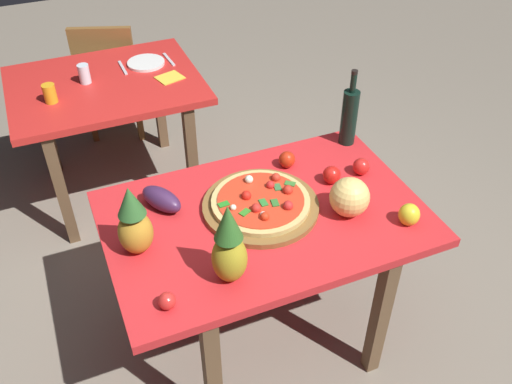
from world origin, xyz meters
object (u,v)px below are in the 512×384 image
Objects in this scene: wine_bottle at (349,116)px; tomato_by_bottle at (332,175)px; pineapple_left at (229,248)px; tomato_beside_pepper at (167,301)px; napkin_folded at (170,78)px; tomato_near_board at (361,166)px; dinner_plate at (146,63)px; bell_pepper at (409,215)px; tomato_at_corner at (287,160)px; dining_chair at (110,73)px; pineapple_right at (134,224)px; pizza at (261,201)px; melon at (350,197)px; pizza_board at (261,206)px; background_table at (107,98)px; drinking_glass_water at (84,74)px; eggplant at (162,199)px; drinking_glass_juice at (50,93)px; fork_utensil at (123,68)px; display_table at (264,231)px; knife_utensil at (169,59)px.

tomato_by_bottle is (-0.22, -0.25, -0.11)m from wine_bottle.
tomato_beside_pepper is at bearing -170.23° from pineapple_left.
napkin_folded is (0.22, 1.55, -0.15)m from pineapple_left.
dinner_plate is at bearing 113.51° from tomato_near_board.
tomato_at_corner is at bearing 118.30° from bell_pepper.
pineapple_right is at bearing 102.80° from dining_chair.
melon is (0.31, -0.16, 0.04)m from pizza.
tomato_near_board reaches higher than tomato_beside_pepper.
wine_bottle reaches higher than pizza_board.
background_table is 0.68m from dining_chair.
pizza_board is 1.24m from napkin_folded.
pizza_board is 1.46m from drinking_glass_water.
wine_bottle is 0.96m from eggplant.
drinking_glass_juice is (-0.30, -0.11, 0.16)m from background_table.
fork_utensil is at bearing 22.04° from drinking_glass_water.
dinner_plate is (0.41, 1.51, -0.13)m from pineapple_right.
pineapple_left is (-0.25, -0.31, 0.11)m from pizza.
display_table is at bearing -61.60° from drinking_glass_juice.
drinking_glass_juice is 0.94× the size of drinking_glass_water.
bell_pepper reaches higher than dinner_plate.
pizza is 4.34× the size of bell_pepper.
pineapple_left reaches higher than tomato_at_corner.
eggplant is 1.11× the size of fork_utensil.
fork_utensil is at bearing 80.04° from pineapple_right.
bell_pepper is 0.52× the size of knife_utensil.
dinner_plate is 0.14m from knife_utensil.
display_table is 1.52× the size of dining_chair.
tomato_at_corner is 1.35m from drinking_glass_water.
background_table is 3.52× the size of pineapple_right.
wine_bottle is 4.03× the size of bell_pepper.
tomato_at_corner is 0.53× the size of napkin_folded.
background_table is at bearing 84.55° from pineapple_right.
knife_utensil is at bearing 16.94° from background_table.
melon is (0.32, -0.16, 0.07)m from pizza_board.
dinner_plate is at bearing -1.16° from fork_utensil.
display_table is 4.28× the size of pineapple_right.
melon is 0.76m from eggplant.
fork_utensil is 0.31m from napkin_folded.
melon is at bearing 14.57° from pineapple_left.
dinner_plate is (0.14, 1.77, -0.14)m from pineapple_left.
tomato_beside_pepper is at bearing -148.99° from wine_bottle.
dining_chair is 2.34m from pineapple_left.
drinking_glass_water is (-0.23, 1.68, -0.10)m from pineapple_left.
drinking_glass_juice reaches higher than napkin_folded.
pineapple_right is at bearing -162.91° from wine_bottle.
tomato_beside_pepper reaches higher than display_table.
napkin_folded is at bearing 69.30° from pineapple_right.
napkin_folded is at bearing -15.54° from background_table.
tomato_beside_pepper is (-1.00, -0.04, -0.01)m from bell_pepper.
pineapple_right is 1.50× the size of eggplant.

